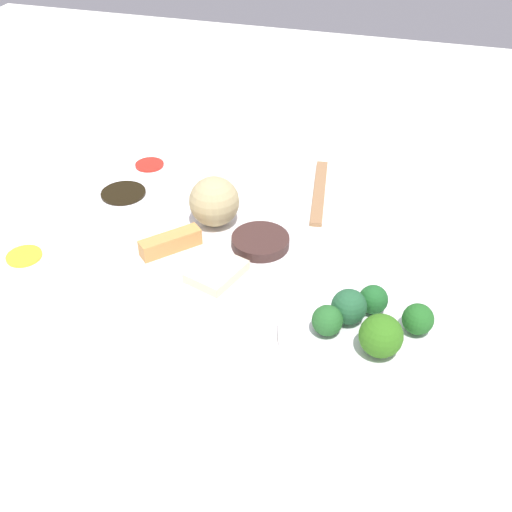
# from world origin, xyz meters

# --- Properties ---
(tabletop) EXTENTS (2.20, 2.20, 0.02)m
(tabletop) POSITION_xyz_m (0.00, 0.00, 0.01)
(tabletop) COLOR white
(tabletop) RESTS_ON ground
(main_plate) EXTENTS (0.26, 0.26, 0.02)m
(main_plate) POSITION_xyz_m (0.00, -0.01, 0.03)
(main_plate) COLOR white
(main_plate) RESTS_ON tabletop
(rice_scoop) EXTENTS (0.08, 0.08, 0.08)m
(rice_scoop) POSITION_xyz_m (0.07, 0.02, 0.08)
(rice_scoop) COLOR tan
(rice_scoop) RESTS_ON main_plate
(spring_roll) EXTENTS (0.09, 0.08, 0.03)m
(spring_roll) POSITION_xyz_m (-0.02, 0.06, 0.05)
(spring_roll) COLOR #D7954C
(spring_roll) RESTS_ON main_plate
(crab_rangoon_wonton) EXTENTS (0.09, 0.08, 0.02)m
(crab_rangoon_wonton) POSITION_xyz_m (-0.06, -0.03, 0.04)
(crab_rangoon_wonton) COLOR beige
(crab_rangoon_wonton) RESTS_ON main_plate
(stir_fry_heap) EXTENTS (0.09, 0.09, 0.02)m
(stir_fry_heap) POSITION_xyz_m (0.03, -0.07, 0.04)
(stir_fry_heap) COLOR #3F2723
(stir_fry_heap) RESTS_ON main_plate
(broccoli_plate) EXTENTS (0.24, 0.24, 0.01)m
(broccoli_plate) POSITION_xyz_m (-0.11, -0.26, 0.03)
(broccoli_plate) COLOR white
(broccoli_plate) RESTS_ON tabletop
(broccoli_floret_0) EXTENTS (0.04, 0.04, 0.04)m
(broccoli_floret_0) POSITION_xyz_m (-0.09, -0.31, 0.05)
(broccoli_floret_0) COLOR #226323
(broccoli_floret_0) RESTS_ON broccoli_plate
(broccoli_floret_1) EXTENTS (0.04, 0.04, 0.04)m
(broccoli_floret_1) POSITION_xyz_m (-0.07, -0.25, 0.05)
(broccoli_floret_1) COLOR #1F5E27
(broccoli_floret_1) RESTS_ON broccoli_plate
(broccoli_floret_2) EXTENTS (0.05, 0.05, 0.05)m
(broccoli_floret_2) POSITION_xyz_m (-0.10, -0.23, 0.06)
(broccoli_floret_2) COLOR #255C36
(broccoli_floret_2) RESTS_ON broccoli_plate
(broccoli_floret_3) EXTENTS (0.05, 0.05, 0.05)m
(broccoli_floret_3) POSITION_xyz_m (-0.14, -0.27, 0.06)
(broccoli_floret_3) COLOR #35741B
(broccoli_floret_3) RESTS_ON broccoli_plate
(broccoli_floret_5) EXTENTS (0.04, 0.04, 0.04)m
(broccoli_floret_5) POSITION_xyz_m (-0.13, -0.20, 0.05)
(broccoli_floret_5) COLOR #27642A
(broccoli_floret_5) RESTS_ON broccoli_plate
(soy_sauce_bowl) EXTENTS (0.09, 0.09, 0.03)m
(soy_sauce_bowl) POSITION_xyz_m (0.08, 0.18, 0.04)
(soy_sauce_bowl) COLOR white
(soy_sauce_bowl) RESTS_ON tabletop
(soy_sauce_bowl_liquid) EXTENTS (0.07, 0.07, 0.00)m
(soy_sauce_bowl_liquid) POSITION_xyz_m (0.08, 0.18, 0.05)
(soy_sauce_bowl_liquid) COLOR black
(soy_sauce_bowl_liquid) RESTS_ON soy_sauce_bowl
(sauce_ramekin_sweet_and_sour) EXTENTS (0.06, 0.06, 0.03)m
(sauce_ramekin_sweet_and_sour) POSITION_xyz_m (0.19, 0.18, 0.03)
(sauce_ramekin_sweet_and_sour) COLOR white
(sauce_ramekin_sweet_and_sour) RESTS_ON tabletop
(sauce_ramekin_sweet_and_sour_liquid) EXTENTS (0.05, 0.05, 0.00)m
(sauce_ramekin_sweet_and_sour_liquid) POSITION_xyz_m (0.19, 0.18, 0.05)
(sauce_ramekin_sweet_and_sour_liquid) COLOR red
(sauce_ramekin_sweet_and_sour_liquid) RESTS_ON sauce_ramekin_sweet_and_sour
(sauce_ramekin_hot_mustard) EXTENTS (0.06, 0.06, 0.03)m
(sauce_ramekin_hot_mustard) POSITION_xyz_m (-0.11, 0.25, 0.03)
(sauce_ramekin_hot_mustard) COLOR white
(sauce_ramekin_hot_mustard) RESTS_ON tabletop
(sauce_ramekin_hot_mustard_liquid) EXTENTS (0.05, 0.05, 0.00)m
(sauce_ramekin_hot_mustard_liquid) POSITION_xyz_m (-0.11, 0.25, 0.05)
(sauce_ramekin_hot_mustard_liquid) COLOR yellow
(sauce_ramekin_hot_mustard_liquid) RESTS_ON sauce_ramekin_hot_mustard
(teacup) EXTENTS (0.06, 0.06, 0.06)m
(teacup) POSITION_xyz_m (-0.36, -0.11, 0.05)
(teacup) COLOR silver
(teacup) RESTS_ON tabletop
(chopsticks_pair) EXTENTS (0.21, 0.05, 0.01)m
(chopsticks_pair) POSITION_xyz_m (0.22, -0.12, 0.02)
(chopsticks_pair) COLOR #9D714A
(chopsticks_pair) RESTS_ON tabletop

